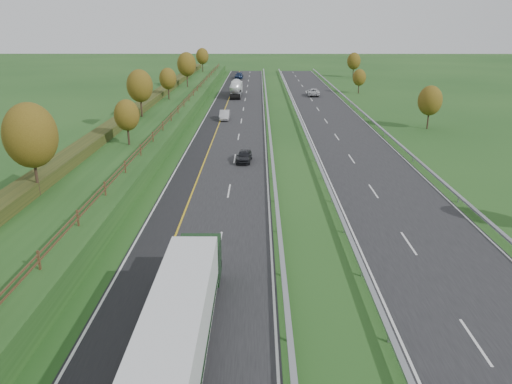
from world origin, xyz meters
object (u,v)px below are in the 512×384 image
box_lorry (182,317)px  car_dark_near (244,156)px  road_tanker (236,88)px  car_silver_mid (225,115)px  car_small_far (239,76)px  car_oncoming (313,92)px

box_lorry → car_dark_near: box_lorry is taller
road_tanker → car_silver_mid: bearing=-91.5°
box_lorry → car_silver_mid: (-2.12, 62.76, -1.53)m
road_tanker → car_small_far: size_ratio=2.06×
car_dark_near → car_oncoming: (13.77, 55.20, 0.09)m
box_lorry → car_oncoming: 92.57m
car_dark_near → car_oncoming: bearing=80.4°
road_tanker → car_oncoming: size_ratio=1.98×
road_tanker → car_silver_mid: size_ratio=2.44×
box_lorry → road_tanker: box_lorry is taller
box_lorry → car_small_far: (-2.12, 126.83, -1.50)m
car_small_far → car_oncoming: car_small_far is taller
box_lorry → car_dark_near: (1.91, 36.02, -1.60)m
road_tanker → car_silver_mid: road_tanker is taller
car_dark_near → car_oncoming: car_oncoming is taller
car_silver_mid → car_oncoming: car_oncoming is taller
car_small_far → car_silver_mid: bearing=-87.5°
car_small_far → car_oncoming: 39.80m
box_lorry → road_tanker: 90.24m
box_lorry → car_oncoming: box_lorry is taller
box_lorry → car_silver_mid: bearing=91.9°
box_lorry → car_silver_mid: size_ratio=3.54×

